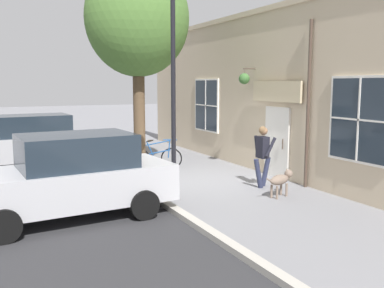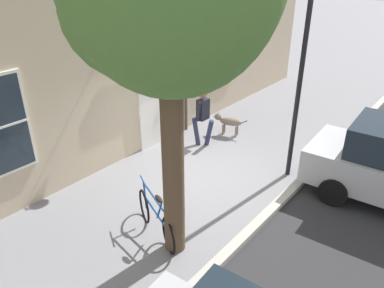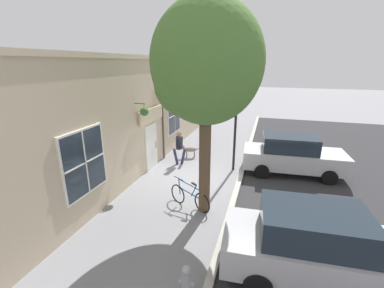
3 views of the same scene
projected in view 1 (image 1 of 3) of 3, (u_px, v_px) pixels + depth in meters
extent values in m
plane|color=gray|center=(203.00, 181.00, 12.34)|extent=(90.00, 90.00, 0.00)
cube|color=#B2ADA3|center=(137.00, 186.00, 11.45)|extent=(0.20, 28.00, 0.12)
cube|color=#C6B293|center=(272.00, 94.00, 13.03)|extent=(0.30, 18.00, 4.91)
cube|color=#C6B293|center=(274.00, 8.00, 12.67)|extent=(0.42, 18.00, 0.16)
cube|color=white|center=(277.00, 142.00, 12.64)|extent=(0.10, 1.10, 2.10)
cube|color=#232D38|center=(277.00, 144.00, 12.64)|extent=(0.03, 0.90, 1.90)
cylinder|color=#47382D|center=(282.00, 144.00, 12.29)|extent=(0.03, 0.03, 0.30)
cube|color=beige|center=(276.00, 91.00, 12.39)|extent=(0.08, 2.20, 0.60)
cylinder|color=#47382D|center=(308.00, 105.00, 11.27)|extent=(0.09, 0.09, 4.42)
cylinder|color=#47382D|center=(249.00, 69.00, 13.33)|extent=(0.44, 0.04, 0.04)
cylinder|color=#47382D|center=(244.00, 75.00, 13.28)|extent=(0.01, 0.01, 0.34)
cone|color=#2D2823|center=(244.00, 82.00, 13.31)|extent=(0.32, 0.32, 0.18)
sphere|color=#3D6B33|center=(244.00, 79.00, 13.29)|extent=(0.34, 0.34, 0.34)
cube|color=white|center=(207.00, 105.00, 16.44)|extent=(0.08, 1.82, 2.02)
cube|color=#232D38|center=(206.00, 105.00, 16.43)|extent=(0.03, 1.70, 1.90)
cube|color=white|center=(206.00, 105.00, 16.42)|extent=(0.04, 0.04, 1.90)
cube|color=white|center=(206.00, 105.00, 16.42)|extent=(0.04, 1.70, 0.04)
cube|color=white|center=(360.00, 120.00, 9.84)|extent=(0.08, 1.82, 2.02)
cube|color=#232D38|center=(359.00, 120.00, 9.82)|extent=(0.03, 1.70, 1.90)
cube|color=white|center=(358.00, 120.00, 9.81)|extent=(0.04, 0.04, 1.90)
cube|color=white|center=(358.00, 120.00, 9.81)|extent=(0.04, 1.70, 0.04)
cylinder|color=#282D47|center=(266.00, 171.00, 11.67)|extent=(0.30, 0.14, 0.81)
cylinder|color=#282D47|center=(258.00, 174.00, 11.39)|extent=(0.30, 0.14, 0.81)
cube|color=black|center=(263.00, 147.00, 11.43)|extent=(0.23, 0.35, 0.58)
sphere|color=#936B4C|center=(264.00, 131.00, 11.38)|extent=(0.22, 0.22, 0.22)
sphere|color=brown|center=(263.00, 130.00, 11.37)|extent=(0.21, 0.21, 0.21)
cylinder|color=black|center=(257.00, 146.00, 11.62)|extent=(0.16, 0.09, 0.57)
cylinder|color=black|center=(271.00, 147.00, 11.26)|extent=(0.33, 0.09, 0.52)
ellipsoid|color=#7F6B5B|center=(279.00, 180.00, 10.49)|extent=(0.72, 0.46, 0.25)
cylinder|color=#7F6B5B|center=(281.00, 189.00, 10.72)|extent=(0.06, 0.06, 0.33)
cylinder|color=#7F6B5B|center=(287.00, 190.00, 10.60)|extent=(0.06, 0.06, 0.33)
cylinder|color=#7F6B5B|center=(271.00, 191.00, 10.45)|extent=(0.06, 0.06, 0.33)
cylinder|color=#7F6B5B|center=(277.00, 193.00, 10.33)|extent=(0.06, 0.06, 0.33)
sphere|color=#7F6B5B|center=(289.00, 174.00, 10.74)|extent=(0.21, 0.21, 0.21)
cone|color=#7F6B5B|center=(291.00, 174.00, 10.82)|extent=(0.12, 0.12, 0.09)
cone|color=#7F6B5B|center=(287.00, 170.00, 10.76)|extent=(0.06, 0.06, 0.07)
cone|color=#7F6B5B|center=(290.00, 170.00, 10.69)|extent=(0.06, 0.06, 0.07)
cylinder|color=#7F6B5B|center=(269.00, 180.00, 10.19)|extent=(0.21, 0.10, 0.14)
cylinder|color=brown|center=(139.00, 114.00, 13.62)|extent=(0.37, 0.37, 3.64)
ellipsoid|color=#4C7533|center=(138.00, 18.00, 13.20)|extent=(3.26, 2.93, 3.59)
sphere|color=#4C7533|center=(149.00, 39.00, 13.71)|extent=(1.99, 1.99, 1.99)
torus|color=black|center=(171.00, 158.00, 14.08)|extent=(0.63, 0.39, 0.70)
torus|color=black|center=(140.00, 159.00, 13.96)|extent=(0.63, 0.39, 0.70)
cylinder|color=#1E4C8C|center=(156.00, 153.00, 13.99)|extent=(0.94, 0.36, 0.22)
cylinder|color=#1E4C8C|center=(150.00, 149.00, 13.95)|extent=(0.24, 0.11, 0.47)
cylinder|color=#1E4C8C|center=(157.00, 143.00, 13.95)|extent=(0.79, 0.31, 0.19)
cylinder|color=#1E4C8C|center=(169.00, 149.00, 14.03)|extent=(0.10, 0.06, 0.58)
cylinder|color=#1E4C8C|center=(170.00, 140.00, 13.99)|extent=(0.41, 0.25, 0.03)
ellipsoid|color=black|center=(150.00, 141.00, 13.91)|extent=(0.27, 0.18, 0.10)
cube|color=#B7B7BC|center=(28.00, 147.00, 14.17)|extent=(4.40, 2.03, 0.76)
cube|color=#1E2833|center=(33.00, 125.00, 14.18)|extent=(2.33, 1.69, 0.68)
cylinder|color=black|center=(75.00, 159.00, 14.13)|extent=(0.63, 0.22, 0.62)
cylinder|color=black|center=(63.00, 152.00, 15.64)|extent=(0.63, 0.22, 0.62)
cube|color=#B7B7BC|center=(67.00, 186.00, 8.79)|extent=(4.40, 2.03, 0.76)
cube|color=#1E2833|center=(76.00, 150.00, 8.80)|extent=(2.33, 1.69, 0.68)
cylinder|color=black|center=(4.00, 227.00, 7.43)|extent=(0.63, 0.22, 0.62)
cylinder|color=black|center=(144.00, 205.00, 8.75)|extent=(0.63, 0.22, 0.62)
cylinder|color=black|center=(115.00, 187.00, 10.26)|extent=(0.63, 0.22, 0.62)
cylinder|color=black|center=(173.00, 99.00, 10.04)|extent=(0.11, 0.11, 4.85)
cylinder|color=#99999E|center=(99.00, 148.00, 16.60)|extent=(0.20, 0.20, 0.62)
sphere|color=#99999E|center=(99.00, 138.00, 16.55)|extent=(0.20, 0.20, 0.20)
cylinder|color=#99999E|center=(96.00, 147.00, 16.55)|extent=(0.10, 0.07, 0.07)
cylinder|color=#99999E|center=(102.00, 147.00, 16.65)|extent=(0.10, 0.07, 0.07)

